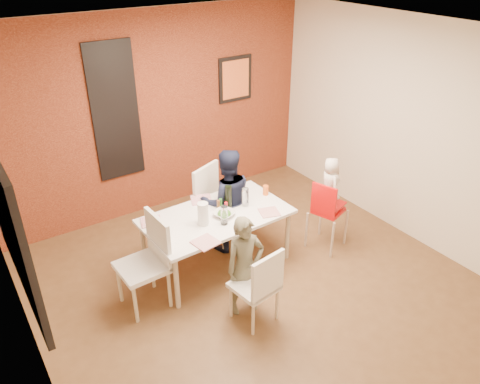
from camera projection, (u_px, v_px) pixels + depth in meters
ground at (255, 284)px, 5.26m from camera, size 4.50×4.50×0.00m
ceiling at (260, 36)px, 3.96m from camera, size 4.50×4.50×0.02m
wall_back at (159, 114)px, 6.25m from camera, size 4.50×0.02×2.70m
wall_front at (463, 311)px, 2.97m from camera, size 4.50×0.02×2.70m
wall_left at (14, 253)px, 3.51m from camera, size 0.02×4.50×2.70m
wall_right at (406, 131)px, 5.71m from camera, size 0.02×4.50×2.70m
brick_accent_wall at (159, 114)px, 6.23m from camera, size 4.50×0.02×2.70m
picture_window_frame at (7, 218)px, 3.57m from camera, size 0.05×1.70×1.30m
picture_window_pane at (9, 217)px, 3.58m from camera, size 0.02×1.55×1.15m
glassblock_strip at (115, 112)px, 5.86m from camera, size 0.55×0.03×1.70m
glassblock_surround at (115, 112)px, 5.85m from camera, size 0.60×0.03×1.76m
art_print_frame at (235, 79)px, 6.66m from camera, size 0.54×0.03×0.64m
art_print_canvas at (236, 79)px, 6.65m from camera, size 0.44×0.01×0.54m
dining_table at (217, 219)px, 5.29m from camera, size 1.67×0.96×0.68m
chair_near at (260, 284)px, 4.52m from camera, size 0.45×0.45×0.87m
chair_far at (214, 201)px, 5.80m from camera, size 0.60×0.60×1.00m
chair_left at (149, 257)px, 4.76m from camera, size 0.49×0.49×1.01m
high_chair at (327, 209)px, 5.63m from camera, size 0.48×0.48×0.92m
child_near at (245, 266)px, 4.66m from camera, size 0.44×0.33×1.10m
child_far at (227, 201)px, 5.59m from camera, size 0.77×0.68×1.32m
toddler at (330, 184)px, 5.50m from camera, size 0.30×0.37×0.67m
plate_near_left at (206, 242)px, 4.78m from camera, size 0.27×0.27×0.01m
plate_far_mid at (201, 199)px, 5.56m from camera, size 0.31×0.31×0.01m
plate_near_right at (269, 212)px, 5.30m from camera, size 0.27×0.27×0.01m
plate_far_left at (151, 221)px, 5.13m from camera, size 0.28×0.28×0.01m
salad_bowl_a at (224, 214)px, 5.23m from camera, size 0.30×0.30×0.06m
salad_bowl_b at (233, 195)px, 5.62m from camera, size 0.26×0.26×0.05m
wine_bottle at (228, 198)px, 5.31m from camera, size 0.08×0.08×0.30m
wine_glass_a at (224, 215)px, 5.05m from camera, size 0.08×0.08×0.22m
wine_glass_b at (245, 197)px, 5.39m from camera, size 0.08×0.08×0.22m
paper_towel_roll at (203, 214)px, 5.03m from camera, size 0.12×0.12×0.26m
condiment_red at (226, 208)px, 5.27m from camera, size 0.04×0.04×0.14m
condiment_green at (221, 204)px, 5.32m from camera, size 0.04×0.04×0.15m
condiment_brown at (218, 206)px, 5.31m from camera, size 0.04×0.04×0.14m
sippy_cup at (266, 190)px, 5.65m from camera, size 0.07×0.07×0.12m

